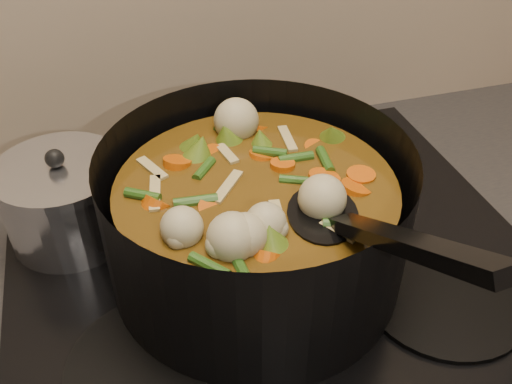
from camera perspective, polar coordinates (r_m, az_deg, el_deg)
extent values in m
cube|color=black|center=(0.73, 1.38, -8.20)|extent=(2.64, 0.64, 0.05)
cube|color=black|center=(0.71, 1.42, -6.24)|extent=(0.62, 0.54, 0.02)
cylinder|color=black|center=(0.60, -9.91, -16.78)|extent=(0.18, 0.18, 0.01)
cylinder|color=black|center=(0.68, 18.17, -9.77)|extent=(0.18, 0.18, 0.01)
cylinder|color=black|center=(0.78, -12.88, -1.38)|extent=(0.18, 0.18, 0.01)
cylinder|color=black|center=(0.84, 9.10, 2.61)|extent=(0.18, 0.18, 0.01)
cylinder|color=black|center=(0.62, 0.00, -2.44)|extent=(0.36, 0.36, 0.16)
cylinder|color=black|center=(0.67, 0.00, -7.40)|extent=(0.32, 0.32, 0.01)
cylinder|color=brown|center=(0.63, 0.00, -3.39)|extent=(0.30, 0.30, 0.11)
cylinder|color=#E15B0A|center=(0.61, 3.96, 1.16)|extent=(0.03, 0.04, 0.03)
cylinder|color=#E15B0A|center=(0.66, 2.57, 4.30)|extent=(0.05, 0.04, 0.03)
cylinder|color=#E15B0A|center=(0.68, -4.67, 5.50)|extent=(0.05, 0.05, 0.03)
cylinder|color=#E15B0A|center=(0.61, -5.70, 1.01)|extent=(0.04, 0.04, 0.03)
cylinder|color=#E15B0A|center=(0.55, -7.46, -3.60)|extent=(0.04, 0.04, 0.03)
cylinder|color=#E15B0A|center=(0.56, 0.22, -2.30)|extent=(0.05, 0.05, 0.03)
cylinder|color=#E15B0A|center=(0.56, 6.46, -2.43)|extent=(0.04, 0.04, 0.03)
cylinder|color=#E15B0A|center=(0.63, 9.97, 2.06)|extent=(0.04, 0.04, 0.03)
cylinder|color=#E15B0A|center=(0.64, 2.19, 3.48)|extent=(0.05, 0.05, 0.03)
cylinder|color=#E15B0A|center=(0.67, -3.82, 4.87)|extent=(0.04, 0.05, 0.03)
cylinder|color=#E15B0A|center=(0.60, -4.08, 0.92)|extent=(0.04, 0.03, 0.03)
cylinder|color=#E15B0A|center=(0.56, -6.16, -2.72)|extent=(0.04, 0.05, 0.03)
sphere|color=tan|center=(0.61, 6.25, 2.67)|extent=(0.05, 0.05, 0.05)
sphere|color=tan|center=(0.64, -0.86, 5.17)|extent=(0.05, 0.05, 0.05)
sphere|color=tan|center=(0.59, -6.69, 1.61)|extent=(0.05, 0.05, 0.05)
sphere|color=tan|center=(0.53, -1.23, -2.77)|extent=(0.05, 0.05, 0.05)
sphere|color=tan|center=(0.57, 6.55, 0.26)|extent=(0.05, 0.05, 0.05)
sphere|color=tan|center=(0.64, 2.84, 4.83)|extent=(0.05, 0.05, 0.05)
cone|color=#5E7C1F|center=(0.53, -5.85, -3.83)|extent=(0.04, 0.04, 0.04)
cone|color=#5E7C1F|center=(0.54, 6.12, -3.69)|extent=(0.04, 0.04, 0.04)
cone|color=#5E7C1F|center=(0.62, 8.17, 2.88)|extent=(0.04, 0.04, 0.04)
cone|color=#5E7C1F|center=(0.67, -0.36, 5.96)|extent=(0.04, 0.04, 0.04)
cone|color=#5E7C1F|center=(0.62, -8.48, 2.45)|extent=(0.04, 0.04, 0.04)
cone|color=#5E7C1F|center=(0.53, -5.42, -4.04)|extent=(0.04, 0.04, 0.04)
cone|color=#5E7C1F|center=(0.54, 6.52, -3.46)|extent=(0.04, 0.04, 0.04)
cylinder|color=#345D1B|center=(0.63, 1.71, 3.48)|extent=(0.01, 0.04, 0.01)
cylinder|color=#345D1B|center=(0.68, -4.70, 5.97)|extent=(0.04, 0.04, 0.01)
cylinder|color=#345D1B|center=(0.61, -8.53, 1.78)|extent=(0.04, 0.02, 0.01)
cylinder|color=#345D1B|center=(0.56, -5.47, -2.00)|extent=(0.03, 0.04, 0.01)
cylinder|color=#345D1B|center=(0.55, 0.25, -2.20)|extent=(0.03, 0.04, 0.01)
cylinder|color=#345D1B|center=(0.55, 9.60, -3.26)|extent=(0.04, 0.02, 0.01)
cylinder|color=#345D1B|center=(0.62, 8.26, 2.27)|extent=(0.04, 0.04, 0.01)
cylinder|color=#345D1B|center=(0.65, 2.53, 4.41)|extent=(0.01, 0.04, 0.01)
cylinder|color=#345D1B|center=(0.63, -2.12, 3.37)|extent=(0.04, 0.04, 0.01)
cylinder|color=#345D1B|center=(0.62, -10.29, 2.14)|extent=(0.04, 0.02, 0.01)
cylinder|color=#345D1B|center=(0.55, -7.36, -2.79)|extent=(0.03, 0.04, 0.01)
cylinder|color=#345D1B|center=(0.54, 0.16, -3.64)|extent=(0.03, 0.04, 0.01)
cube|color=tan|center=(0.62, -7.22, 2.28)|extent=(0.05, 0.01, 0.00)
cube|color=tan|center=(0.54, -4.98, -3.35)|extent=(0.02, 0.05, 0.00)
cube|color=tan|center=(0.54, 5.21, -3.23)|extent=(0.05, 0.03, 0.00)
cube|color=tan|center=(0.62, 7.11, 2.43)|extent=(0.04, 0.04, 0.00)
cube|color=tan|center=(0.66, -0.32, 5.16)|extent=(0.03, 0.05, 0.00)
cube|color=tan|center=(0.61, -7.37, 2.05)|extent=(0.05, 0.02, 0.00)
cube|color=tan|center=(0.54, -4.61, -3.53)|extent=(0.01, 0.05, 0.00)
ellipsoid|color=black|center=(0.56, 6.67, -2.33)|extent=(0.09, 0.11, 0.01)
cube|color=black|center=(0.46, 14.72, -4.96)|extent=(0.04, 0.20, 0.12)
cylinder|color=silver|center=(0.73, -18.40, -1.19)|extent=(0.15, 0.15, 0.09)
cylinder|color=silver|center=(0.70, -19.22, 2.08)|extent=(0.15, 0.15, 0.01)
sphere|color=black|center=(0.69, -19.50, 3.19)|extent=(0.02, 0.02, 0.02)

